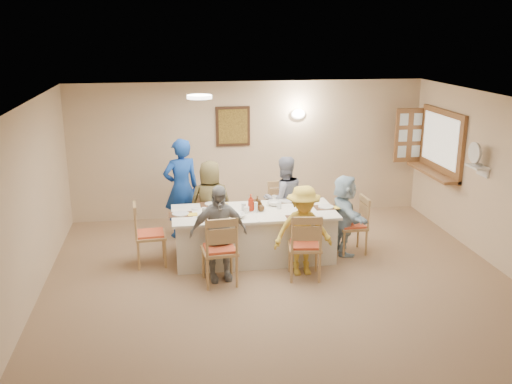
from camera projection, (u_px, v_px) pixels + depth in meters
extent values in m
plane|color=#A37E5E|center=(287.00, 297.00, 7.52)|extent=(7.00, 7.00, 0.00)
plane|color=beige|center=(249.00, 150.00, 10.50)|extent=(6.50, 0.00, 6.50)
plane|color=beige|center=(397.00, 362.00, 3.85)|extent=(6.50, 0.00, 6.50)
plane|color=beige|center=(18.00, 220.00, 6.69)|extent=(0.00, 7.00, 7.00)
plane|color=white|center=(290.00, 107.00, 6.83)|extent=(7.00, 7.00, 0.00)
cube|color=#372013|center=(233.00, 126.00, 10.30)|extent=(0.62, 0.04, 0.72)
cube|color=black|center=(233.00, 126.00, 10.27)|extent=(0.52, 0.02, 0.62)
ellipsoid|color=white|center=(298.00, 114.00, 10.39)|extent=(0.26, 0.09, 0.18)
cylinder|color=white|center=(199.00, 97.00, 8.11)|extent=(0.36, 0.36, 0.05)
cube|color=brown|center=(442.00, 143.00, 9.86)|extent=(0.06, 1.50, 1.15)
cube|color=brown|center=(432.00, 172.00, 9.99)|extent=(0.30, 1.50, 0.05)
cube|color=brown|center=(409.00, 135.00, 10.54)|extent=(0.55, 0.04, 1.00)
cube|color=white|center=(477.00, 167.00, 8.59)|extent=(0.22, 0.36, 0.03)
cube|color=silver|center=(254.00, 235.00, 8.69)|extent=(2.46, 1.04, 0.76)
imported|color=brown|center=(211.00, 203.00, 9.16)|extent=(0.70, 0.48, 1.40)
imported|color=gray|center=(284.00, 199.00, 9.33)|extent=(0.90, 0.80, 1.43)
imported|color=gray|center=(218.00, 233.00, 7.87)|extent=(0.88, 0.52, 1.37)
imported|color=gold|center=(303.00, 231.00, 8.06)|extent=(0.89, 0.55, 1.31)
imported|color=silver|center=(344.00, 215.00, 8.83)|extent=(1.18, 0.41, 1.26)
imported|color=#1540A1|center=(181.00, 188.00, 9.50)|extent=(0.85, 0.76, 1.68)
cube|color=#472B19|center=(217.00, 222.00, 8.10)|extent=(0.33, 0.24, 0.01)
cylinder|color=white|center=(217.00, 221.00, 8.09)|extent=(0.25, 0.25, 0.02)
cube|color=yellow|center=(230.00, 222.00, 8.07)|extent=(0.14, 0.14, 0.01)
cube|color=#472B19|center=(299.00, 218.00, 8.27)|extent=(0.36, 0.27, 0.01)
cylinder|color=white|center=(299.00, 217.00, 8.27)|extent=(0.25, 0.25, 0.02)
cube|color=yellow|center=(312.00, 218.00, 8.25)|extent=(0.15, 0.15, 0.01)
cube|color=#472B19|center=(212.00, 204.00, 8.89)|extent=(0.36, 0.27, 0.01)
cylinder|color=white|center=(212.00, 204.00, 8.89)|extent=(0.22, 0.22, 0.01)
cube|color=yellow|center=(224.00, 204.00, 8.87)|extent=(0.14, 0.14, 0.01)
cube|color=#472B19|center=(287.00, 201.00, 9.07)|extent=(0.34, 0.26, 0.01)
cylinder|color=white|center=(287.00, 200.00, 9.07)|extent=(0.25, 0.25, 0.02)
cube|color=yellow|center=(299.00, 201.00, 9.05)|extent=(0.15, 0.15, 0.01)
cube|color=#472B19|center=(180.00, 214.00, 8.42)|extent=(0.35, 0.26, 0.01)
cylinder|color=white|center=(180.00, 214.00, 8.42)|extent=(0.25, 0.25, 0.02)
cube|color=yellow|center=(193.00, 214.00, 8.40)|extent=(0.14, 0.14, 0.01)
cube|color=#472B19|center=(326.00, 207.00, 8.75)|extent=(0.36, 0.26, 0.01)
cylinder|color=white|center=(326.00, 207.00, 8.75)|extent=(0.24, 0.24, 0.01)
cube|color=yellow|center=(338.00, 207.00, 8.73)|extent=(0.14, 0.14, 0.01)
imported|color=white|center=(201.00, 218.00, 8.14)|extent=(0.18, 0.18, 0.08)
imported|color=white|center=(274.00, 198.00, 9.12)|extent=(0.10, 0.10, 0.07)
imported|color=white|center=(238.00, 216.00, 8.29)|extent=(0.29, 0.29, 0.06)
imported|color=white|center=(274.00, 203.00, 8.85)|extent=(0.39, 0.39, 0.07)
imported|color=#A7240E|center=(251.00, 203.00, 8.56)|extent=(0.12, 0.12, 0.26)
imported|color=#442A12|center=(257.00, 202.00, 8.66)|extent=(0.12, 0.13, 0.20)
imported|color=#442A12|center=(261.00, 207.00, 8.56)|extent=(0.15, 0.15, 0.14)
cylinder|color=silver|center=(244.00, 207.00, 8.59)|extent=(0.07, 0.07, 0.11)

